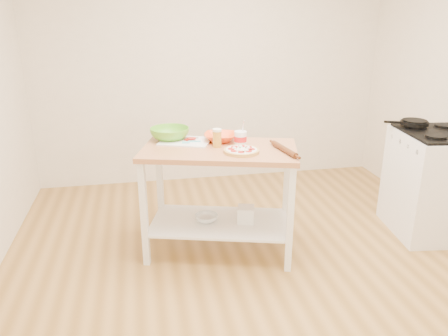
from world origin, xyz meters
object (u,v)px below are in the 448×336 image
Objects in this scene: orange_bowl at (220,137)px; prep_island at (219,178)px; spatula at (191,142)px; knife at (178,137)px; beer_pint at (217,138)px; green_bowl at (170,134)px; rolling_pin at (284,149)px; pizza at (241,151)px; shelf_bin at (246,214)px; cutting_board at (185,141)px; shelf_glass_bowl at (206,218)px; skillet at (414,123)px; gas_stove at (432,183)px; yogurt_tub at (240,139)px.

prep_island is at bearing -103.17° from orange_bowl.
knife is (-0.09, 0.16, 0.00)m from spatula.
beer_pint is at bearing -109.49° from orange_bowl.
green_bowl is 0.97m from rolling_pin.
green_bowl is (-0.50, 0.47, 0.03)m from pizza.
knife is 0.86m from shelf_bin.
knife is (-0.05, 0.10, 0.01)m from cutting_board.
prep_island is 7.06× the size of shelf_glass_bowl.
skillet reaches higher than shelf_glass_bowl.
gas_stove is at bearing -39.31° from skillet.
skillet reaches higher than rolling_pin.
orange_bowl reaches higher than cutting_board.
gas_stove reaches higher than knife.
knife is 0.41m from beer_pint.
skillet is 2.36× the size of spatula.
orange_bowl is at bearing 76.83° from prep_island.
spatula is 0.24m from beer_pint.
pizza reaches higher than spatula.
knife is (-2.21, 0.35, 0.44)m from gas_stove.
yogurt_tub reaches higher than shelf_glass_bowl.
skillet is 1.38× the size of knife.
shelf_glass_bowl is at bearing 168.29° from prep_island.
yogurt_tub is at bearing -28.65° from green_bowl.
rolling_pin reaches higher than shelf_glass_bowl.
prep_island is 0.34m from pizza.
prep_island is 5.05× the size of knife.
pizza is 0.56× the size of cutting_board.
pizza is 2.02× the size of shelf_bin.
cutting_board is at bearing -37.57° from green_bowl.
shelf_bin is at bearing -172.30° from gas_stove.
skillet is 0.76× the size of cutting_board.
skillet is 1.39m from rolling_pin.
orange_bowl is 0.58m from rolling_pin.
shelf_glass_bowl is at bearing -48.61° from green_bowl.
yogurt_tub reaches higher than shelf_bin.
green_bowl is at bearing 151.35° from yogurt_tub.
spatula is 0.75m from shelf_bin.
prep_island is at bearing -20.45° from cutting_board.
knife is 1.97× the size of shelf_bin.
rolling_pin is at bearing -23.84° from prep_island.
spatula is 0.59× the size of knife.
skillet is 2.01m from spatula.
yogurt_tub is at bearing 6.16° from prep_island.
pizza is at bearing -22.78° from cutting_board.
knife is at bearing 134.29° from beer_pint.
yogurt_tub reaches higher than gas_stove.
spatula is (-2.00, -0.02, -0.06)m from skillet.
yogurt_tub reaches higher than cutting_board.
prep_island is 2.77× the size of cutting_board.
spatula is at bearing -39.32° from cutting_board.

